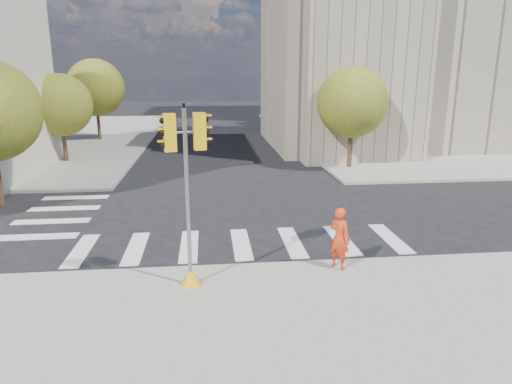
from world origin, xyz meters
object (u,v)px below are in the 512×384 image
lamp_near (342,91)px  lamp_far (300,85)px  traffic_signal (188,212)px  photographer (340,238)px

lamp_near → lamp_far: bearing=90.0°
lamp_far → traffic_signal: size_ratio=1.65×
lamp_far → photographer: bearing=-99.4°
traffic_signal → lamp_near: bearing=49.6°
photographer → lamp_far: bearing=-46.8°
lamp_far → traffic_signal: bearing=-106.3°
lamp_far → photographer: 33.23m
photographer → lamp_near: bearing=-53.5°
lamp_far → traffic_signal: (-9.74, -33.28, -2.33)m
lamp_far → photographer: (-5.39, -32.60, -3.50)m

